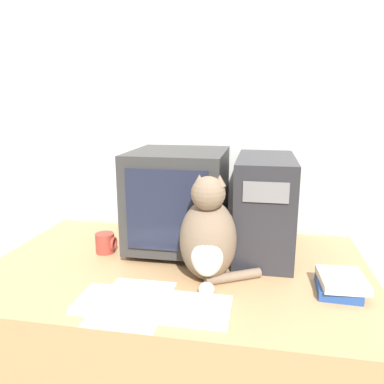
{
  "coord_description": "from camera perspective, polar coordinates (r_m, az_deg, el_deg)",
  "views": [
    {
      "loc": [
        0.29,
        -0.83,
        1.3
      ],
      "look_at": [
        0.05,
        0.49,
        0.98
      ],
      "focal_mm": 35.0,
      "sensor_mm": 36.0,
      "label": 1
    }
  ],
  "objects": [
    {
      "name": "mug",
      "position": [
        1.58,
        -13.03,
        -7.58
      ],
      "size": [
        0.08,
        0.08,
        0.08
      ],
      "color": "#9E382D",
      "rests_on": "desk"
    },
    {
      "name": "wall_back",
      "position": [
        1.8,
        1.21,
        11.88
      ],
      "size": [
        7.0,
        0.05,
        2.5
      ],
      "color": "silver",
      "rests_on": "ground_plane"
    },
    {
      "name": "paper_sheet",
      "position": [
        1.21,
        -8.99,
        -16.3
      ],
      "size": [
        0.21,
        0.3,
        0.0
      ],
      "color": "white",
      "rests_on": "desk"
    },
    {
      "name": "computer_tower",
      "position": [
        1.52,
        10.95,
        -2.09
      ],
      "size": [
        0.22,
        0.45,
        0.39
      ],
      "color": "#28282D",
      "rests_on": "desk"
    },
    {
      "name": "book_stack",
      "position": [
        1.33,
        21.6,
        -12.87
      ],
      "size": [
        0.15,
        0.17,
        0.06
      ],
      "color": "#234793",
      "rests_on": "desk"
    },
    {
      "name": "cat",
      "position": [
        1.27,
        2.52,
        -6.84
      ],
      "size": [
        0.29,
        0.27,
        0.37
      ],
      "rotation": [
        0.0,
        0.0,
        0.11
      ],
      "color": "#7A6651",
      "rests_on": "desk"
    },
    {
      "name": "pen",
      "position": [
        1.26,
        -10.01,
        -14.88
      ],
      "size": [
        0.14,
        0.07,
        0.01
      ],
      "color": "black",
      "rests_on": "desk"
    },
    {
      "name": "crt_monitor",
      "position": [
        1.54,
        -2.07,
        -1.05
      ],
      "size": [
        0.38,
        0.4,
        0.41
      ],
      "color": "#333333",
      "rests_on": "desk"
    },
    {
      "name": "keyboard",
      "position": [
        1.17,
        -6.03,
        -16.71
      ],
      "size": [
        0.46,
        0.17,
        0.02
      ],
      "color": "silver",
      "rests_on": "desk"
    },
    {
      "name": "desk",
      "position": [
        1.61,
        -2.11,
        -22.54
      ],
      "size": [
        1.41,
        0.88,
        0.7
      ],
      "color": "tan",
      "rests_on": "ground_plane"
    }
  ]
}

